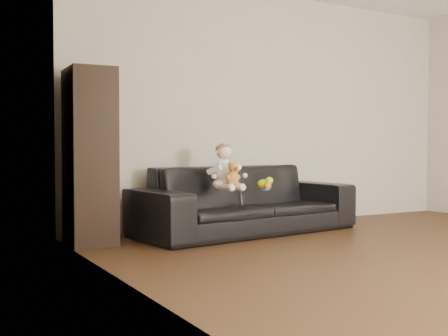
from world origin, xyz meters
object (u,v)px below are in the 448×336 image
toy_green (263,184)px  toy_blue_disc (266,189)px  teddy_bear (233,174)px  sofa (246,199)px  baby (225,170)px  toy_rattle (268,186)px  cabinet (90,157)px

toy_green → toy_blue_disc: (-0.02, -0.07, -0.04)m
teddy_bear → sofa: bearing=37.7°
sofa → toy_green: size_ratio=15.90×
baby → toy_green: (0.43, -0.03, -0.15)m
toy_blue_disc → toy_rattle: bearing=-29.4°
cabinet → teddy_bear: 1.32m
sofa → baby: (-0.31, -0.12, 0.31)m
cabinet → toy_rattle: size_ratio=20.50×
cabinet → teddy_bear: cabinet is taller
toy_green → teddy_bear: bearing=-164.9°
teddy_bear → toy_blue_disc: bearing=3.2°
teddy_bear → toy_rattle: bearing=1.6°
cabinet → baby: 1.28m
cabinet → baby: (1.25, -0.22, -0.13)m
toy_green → toy_blue_disc: size_ratio=1.67×
teddy_bear → toy_blue_disc: size_ratio=2.65×
sofa → teddy_bear: (-0.30, -0.26, 0.27)m
cabinet → toy_blue_disc: cabinet is taller
sofa → toy_rattle: (0.11, -0.23, 0.14)m
cabinet → toy_green: 1.72m
toy_rattle → toy_blue_disc: toy_rattle is taller
baby → cabinet: bearing=165.3°
baby → toy_green: 0.46m
toy_blue_disc → cabinet: bearing=169.1°
toy_rattle → toy_blue_disc: (-0.02, 0.01, -0.03)m
sofa → toy_green: bearing=-59.8°
cabinet → baby: bearing=-7.6°
cabinet → toy_rattle: cabinet is taller
sofa → toy_rattle: 0.29m
teddy_bear → toy_blue_disc: (0.40, 0.05, -0.16)m
baby → toy_blue_disc: size_ratio=5.25×
toy_green → cabinet: bearing=171.5°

